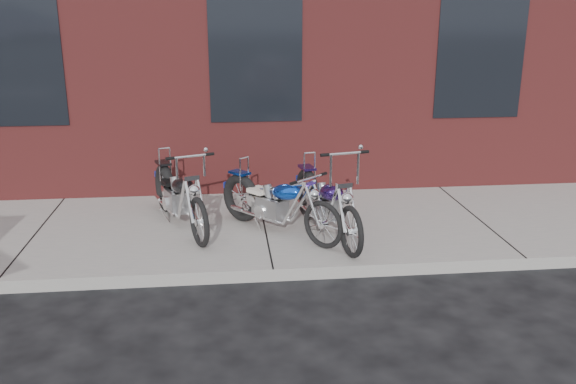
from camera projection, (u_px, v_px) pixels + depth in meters
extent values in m
plane|color=black|center=(273.00, 282.00, 6.91)|extent=(120.00, 120.00, 0.00)
cube|color=gray|center=(264.00, 230.00, 8.32)|extent=(22.00, 3.00, 0.15)
torus|color=black|center=(311.00, 196.00, 8.38)|extent=(0.28, 0.71, 0.69)
torus|color=black|center=(356.00, 236.00, 7.01)|extent=(0.20, 0.63, 0.63)
cube|color=#979798|center=(327.00, 210.00, 7.82)|extent=(0.34, 0.43, 0.29)
ellipsoid|color=#3D2279|center=(336.00, 195.00, 7.49)|extent=(0.36, 0.57, 0.30)
cube|color=black|center=(321.00, 191.00, 7.99)|extent=(0.28, 0.31, 0.06)
cylinder|color=white|center=(353.00, 212.00, 7.04)|extent=(0.10, 0.28, 0.52)
cylinder|color=white|center=(350.00, 156.00, 6.97)|extent=(0.53, 0.14, 0.03)
cylinder|color=white|center=(313.00, 172.00, 8.20)|extent=(0.03, 0.03, 0.46)
cylinder|color=white|center=(329.00, 214.00, 8.08)|extent=(0.23, 0.86, 0.05)
torus|color=black|center=(248.00, 200.00, 8.26)|extent=(0.54, 0.59, 0.67)
torus|color=black|center=(332.00, 227.00, 7.32)|extent=(0.45, 0.50, 0.60)
cube|color=#979798|center=(280.00, 210.00, 7.87)|extent=(0.44, 0.45, 0.28)
ellipsoid|color=blue|center=(295.00, 194.00, 7.63)|extent=(0.52, 0.54, 0.29)
cube|color=beige|center=(266.00, 192.00, 7.98)|extent=(0.34, 0.34, 0.06)
cylinder|color=white|center=(325.00, 206.00, 7.32)|extent=(0.21, 0.23, 0.50)
cylinder|color=white|center=(318.00, 180.00, 7.31)|extent=(0.40, 0.36, 0.03)
cylinder|color=white|center=(251.00, 176.00, 8.11)|extent=(0.03, 0.03, 0.45)
cylinder|color=white|center=(275.00, 213.00, 8.12)|extent=(0.58, 0.66, 0.04)
torus|color=black|center=(168.00, 191.00, 8.62)|extent=(0.37, 0.70, 0.70)
torus|color=black|center=(203.00, 226.00, 7.33)|extent=(0.28, 0.61, 0.63)
cube|color=#979798|center=(181.00, 203.00, 8.09)|extent=(0.39, 0.46, 0.29)
ellipsoid|color=black|center=(186.00, 188.00, 7.78)|extent=(0.42, 0.59, 0.30)
cube|color=black|center=(175.00, 185.00, 8.25)|extent=(0.31, 0.34, 0.06)
cylinder|color=white|center=(199.00, 203.00, 7.36)|extent=(0.13, 0.28, 0.52)
cylinder|color=white|center=(194.00, 159.00, 7.31)|extent=(0.51, 0.21, 0.03)
cylinder|color=white|center=(168.00, 167.00, 8.45)|extent=(0.03, 0.03, 0.47)
cylinder|color=white|center=(185.00, 207.00, 8.36)|extent=(0.35, 0.83, 0.05)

